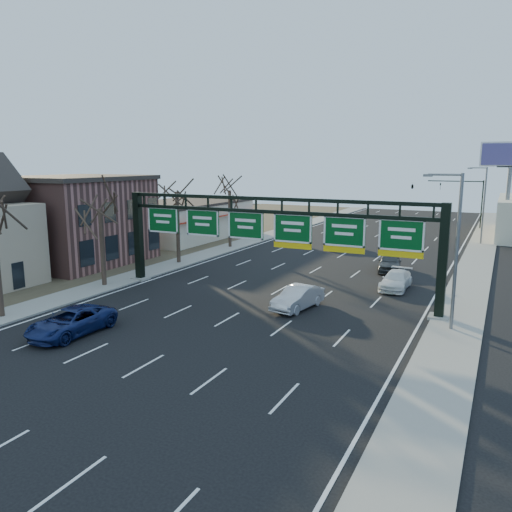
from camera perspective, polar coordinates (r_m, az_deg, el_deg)
The scene contains 20 objects.
ground at distance 29.53m, azimuth -5.26°, elevation -8.30°, with size 160.00×160.00×0.00m, color black.
sidewalk_left at distance 52.54m, azimuth -5.66°, elevation 0.21°, with size 3.00×120.00×0.12m, color gray.
sidewalk_right at distance 44.74m, azimuth 23.35°, elevation -2.48°, with size 3.00×120.00×0.12m, color gray.
dirt_strip_left at distance 59.87m, azimuth -15.60°, elevation 1.13°, with size 21.00×120.00×0.06m, color #473D2B.
lane_markings at distance 47.10m, azimuth 7.64°, elevation -1.12°, with size 21.60×120.00×0.01m, color white.
sign_gantry at distance 35.25m, azimuth 1.69°, elevation 2.61°, with size 24.60×1.20×7.20m.
brick_block at distance 50.50m, azimuth -19.71°, elevation 3.92°, with size 10.40×12.40×8.30m.
cream_strip at distance 64.37m, azimuth -7.99°, elevation 4.17°, with size 10.90×18.40×4.70m.
tree_gantry at distance 39.88m, azimuth -17.47°, elevation 6.66°, with size 3.60×3.60×8.48m.
tree_mid at distance 47.55m, azimuth -9.08°, elevation 8.49°, with size 3.60×3.60×9.24m.
tree_far at distance 55.99m, azimuth -3.05°, elevation 8.55°, with size 3.60×3.60×8.86m.
streetlight_near at distance 30.10m, azimuth 21.76°, elevation 1.32°, with size 2.15×0.22×9.00m.
streetlight_far at distance 63.86m, azimuth 24.51°, elevation 5.71°, with size 2.15×0.22×9.00m.
billboard_right at distance 68.64m, azimuth 27.08°, elevation 9.13°, with size 7.00×0.50×12.00m.
traffic_signal_mast at distance 79.30m, azimuth 20.07°, elevation 7.12°, with size 10.16×0.54×7.00m.
car_blue_suv at distance 30.16m, azimuth -20.35°, elevation -7.05°, with size 2.46×5.34×1.48m, color navy.
car_silver_sedan at distance 33.20m, azimuth 4.80°, elevation -4.77°, with size 1.59×4.57×1.50m, color #B6B6BB.
car_white_wagon at distance 39.68m, azimuth 15.70°, elevation -2.67°, with size 1.90×4.68×1.36m, color white.
car_grey_far at distance 45.89m, azimuth 15.02°, elevation -0.66°, with size 1.95×4.86×1.66m, color #3B3E40.
car_silver_distant at distance 56.55m, azimuth 9.57°, elevation 1.52°, with size 1.48×4.24×1.40m, color #B8B7BD.
Camera 1 is at (14.82, -23.66, 9.61)m, focal length 35.00 mm.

